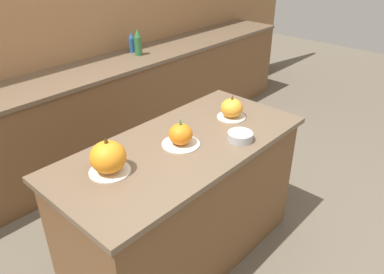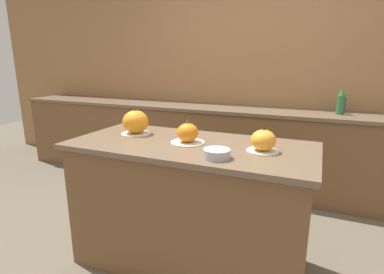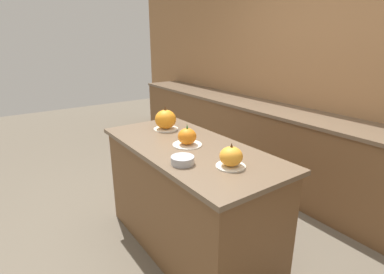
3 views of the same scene
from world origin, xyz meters
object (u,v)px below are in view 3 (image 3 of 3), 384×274
pumpkin_cake_left (166,120)px  pumpkin_cake_right (231,157)px  pumpkin_cake_center (187,137)px  mixing_bowl (183,160)px

pumpkin_cake_left → pumpkin_cake_right: size_ratio=1.13×
pumpkin_cake_center → mixing_bowl: 0.36m
pumpkin_cake_left → mixing_bowl: size_ratio=1.42×
pumpkin_cake_center → mixing_bowl: size_ratio=1.47×
mixing_bowl → pumpkin_cake_left: bearing=157.4°
mixing_bowl → pumpkin_cake_right: bearing=46.9°
pumpkin_cake_center → mixing_bowl: pumpkin_cake_center is taller
pumpkin_cake_right → mixing_bowl: (-0.21, -0.23, -0.04)m
pumpkin_cake_left → mixing_bowl: bearing=-22.6°
pumpkin_cake_left → pumpkin_cake_center: 0.46m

